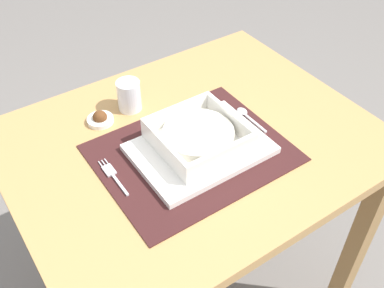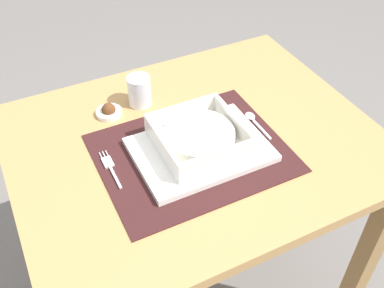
% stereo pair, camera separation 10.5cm
% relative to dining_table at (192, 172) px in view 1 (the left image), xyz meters
% --- Properties ---
extents(dining_table, '(0.89, 0.71, 0.75)m').
position_rel_dining_table_xyz_m(dining_table, '(0.00, 0.00, 0.00)').
color(dining_table, '#B2844C').
rests_on(dining_table, ground).
extents(placemat, '(0.44, 0.35, 0.00)m').
position_rel_dining_table_xyz_m(placemat, '(-0.03, -0.04, 0.12)').
color(placemat, '#381919').
rests_on(placemat, dining_table).
extents(serving_plate, '(0.31, 0.22, 0.02)m').
position_rel_dining_table_xyz_m(serving_plate, '(-0.01, -0.05, 0.13)').
color(serving_plate, white).
rests_on(serving_plate, placemat).
extents(porridge_bowl, '(0.19, 0.19, 0.05)m').
position_rel_dining_table_xyz_m(porridge_bowl, '(-0.01, -0.04, 0.16)').
color(porridge_bowl, white).
rests_on(porridge_bowl, serving_plate).
extents(fork, '(0.02, 0.13, 0.00)m').
position_rel_dining_table_xyz_m(fork, '(-0.22, -0.00, 0.13)').
color(fork, silver).
rests_on(fork, placemat).
extents(spoon, '(0.02, 0.11, 0.01)m').
position_rel_dining_table_xyz_m(spoon, '(0.16, -0.00, 0.13)').
color(spoon, silver).
rests_on(spoon, placemat).
extents(butter_knife, '(0.01, 0.13, 0.01)m').
position_rel_dining_table_xyz_m(butter_knife, '(0.14, -0.04, 0.13)').
color(butter_knife, black).
rests_on(butter_knife, placemat).
extents(bread_knife, '(0.01, 0.14, 0.01)m').
position_rel_dining_table_xyz_m(bread_knife, '(0.12, -0.06, 0.13)').
color(bread_knife, '#59331E').
rests_on(bread_knife, placemat).
extents(drinking_glass, '(0.06, 0.06, 0.08)m').
position_rel_dining_table_xyz_m(drinking_glass, '(-0.07, 0.19, 0.16)').
color(drinking_glass, white).
rests_on(drinking_glass, dining_table).
extents(condiment_saucer, '(0.07, 0.07, 0.04)m').
position_rel_dining_table_xyz_m(condiment_saucer, '(-0.16, 0.18, 0.13)').
color(condiment_saucer, white).
rests_on(condiment_saucer, dining_table).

